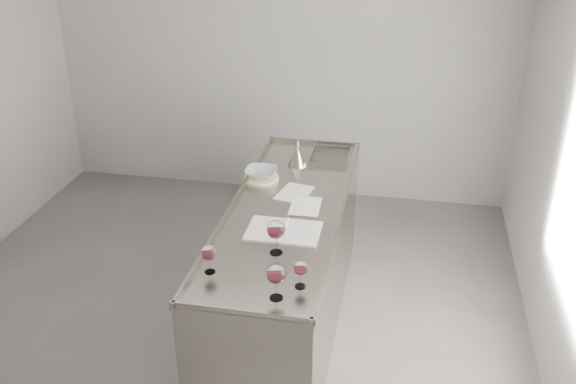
% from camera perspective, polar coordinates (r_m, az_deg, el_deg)
% --- Properties ---
extents(room_shell, '(4.54, 5.04, 2.84)m').
position_cam_1_polar(room_shell, '(3.99, -8.06, 3.08)').
color(room_shell, '#514F4C').
rests_on(room_shell, ground).
extents(counter, '(0.77, 2.42, 0.97)m').
position_cam_1_polar(counter, '(4.57, -0.14, -6.66)').
color(counter, gray).
rests_on(counter, ground).
extents(wine_glass_left, '(0.09, 0.09, 0.17)m').
position_cam_1_polar(wine_glass_left, '(3.62, -7.05, -5.44)').
color(wine_glass_left, white).
rests_on(wine_glass_left, counter).
extents(wine_glass_middle, '(0.11, 0.11, 0.22)m').
position_cam_1_polar(wine_glass_middle, '(3.76, -1.08, -3.41)').
color(wine_glass_middle, white).
rests_on(wine_glass_middle, counter).
extents(wine_glass_right, '(0.10, 0.10, 0.20)m').
position_cam_1_polar(wine_glass_right, '(3.37, -1.07, -7.39)').
color(wine_glass_right, white).
rests_on(wine_glass_right, counter).
extents(wine_glass_small, '(0.08, 0.08, 0.16)m').
position_cam_1_polar(wine_glass_small, '(3.48, 1.13, -6.86)').
color(wine_glass_small, white).
rests_on(wine_glass_small, counter).
extents(notebook, '(0.46, 0.32, 0.02)m').
position_cam_1_polar(notebook, '(4.05, -0.41, -3.49)').
color(notebook, silver).
rests_on(notebook, counter).
extents(loose_paper_top, '(0.26, 0.33, 0.00)m').
position_cam_1_polar(loose_paper_top, '(4.54, 0.58, -0.07)').
color(loose_paper_top, silver).
rests_on(loose_paper_top, counter).
extents(loose_paper_under, '(0.21, 0.29, 0.00)m').
position_cam_1_polar(loose_paper_under, '(4.35, 1.55, -1.25)').
color(loose_paper_under, silver).
rests_on(loose_paper_under, counter).
extents(trivet, '(0.26, 0.26, 0.02)m').
position_cam_1_polar(trivet, '(4.75, -2.40, 1.30)').
color(trivet, beige).
rests_on(trivet, counter).
extents(ceramic_bowl, '(0.24, 0.24, 0.06)m').
position_cam_1_polar(ceramic_bowl, '(4.74, -2.41, 1.72)').
color(ceramic_bowl, '#8B9AA1').
rests_on(ceramic_bowl, trivet).
extents(wine_funnel, '(0.14, 0.14, 0.21)m').
position_cam_1_polar(wine_funnel, '(4.95, 0.85, 3.06)').
color(wine_funnel, gray).
rests_on(wine_funnel, counter).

